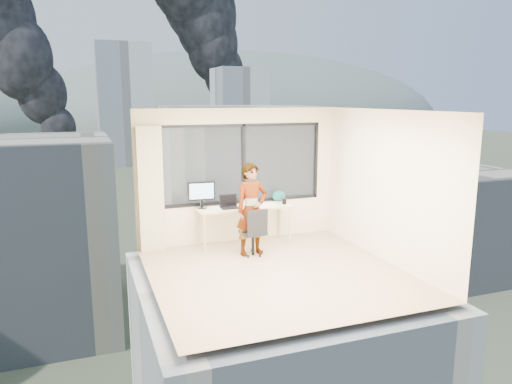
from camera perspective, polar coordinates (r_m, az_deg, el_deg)
name	(u,v)px	position (r m, az deg, el deg)	size (l,w,h in m)	color
floor	(277,273)	(7.87, 2.53, -9.58)	(4.00, 4.00, 0.01)	tan
ceiling	(279,110)	(7.36, 2.71, 9.70)	(4.00, 4.00, 0.01)	white
wall_front	(343,226)	(5.77, 10.30, -3.96)	(4.00, 0.01, 2.60)	beige
wall_left	(149,204)	(7.00, -12.67, -1.37)	(0.01, 4.00, 2.60)	beige
wall_right	(386,186)	(8.47, 15.20, 0.66)	(0.01, 4.00, 2.60)	beige
window_wall	(241,164)	(9.34, -1.82, 3.39)	(3.30, 0.16, 1.55)	black
curtain	(151,189)	(8.90, -12.45, 0.30)	(0.45, 0.14, 2.30)	beige
desk	(244,225)	(9.24, -1.41, -3.97)	(1.80, 0.60, 0.75)	beige
chair	(253,231)	(8.57, -0.36, -4.68)	(0.45, 0.45, 0.89)	black
person	(252,209)	(8.53, -0.51, -2.08)	(0.61, 0.40, 1.66)	#2D2D33
monitor	(202,195)	(8.99, -6.51, -0.34)	(0.51, 0.11, 0.51)	black
game_console	(249,201)	(9.44, -0.81, -1.09)	(0.27, 0.23, 0.07)	white
laptop	(230,202)	(8.98, -3.12, -1.24)	(0.34, 0.36, 0.22)	black
cellphone	(237,207)	(9.03, -2.31, -1.84)	(0.12, 0.05, 0.01)	black
pen_cup	(284,201)	(9.34, 3.39, -1.10)	(0.09, 0.09, 0.11)	black
handbag	(279,196)	(9.58, 2.73, -0.46)	(0.28, 0.14, 0.22)	#0C4C45
exterior_ground	(95,165)	(127.93, -18.63, 3.04)	(400.00, 400.00, 0.04)	#515B3D
near_bldg_b	(242,187)	(48.00, -1.69, 0.61)	(14.00, 13.00, 16.00)	white
near_bldg_c	(455,224)	(49.28, 22.63, -3.55)	(12.00, 10.00, 10.00)	beige
far_tower_b	(125,105)	(127.27, -15.40, 9.97)	(13.00, 13.00, 30.00)	silver
far_tower_c	(239,110)	(154.44, -2.03, 9.75)	(15.00, 15.00, 26.00)	silver
hill_b	(234,122)	(343.00, -2.61, 8.35)	(300.00, 220.00, 96.00)	slate
tree_b	(220,315)	(28.50, -4.30, -14.40)	(7.60, 7.60, 9.00)	#1E4A18
tree_c	(321,204)	(54.27, 7.73, -1.48)	(8.40, 8.40, 10.00)	#1E4A18
smoke_plume_b	(239,32)	(187.58, -2.02, 18.58)	(30.00, 18.00, 70.00)	black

